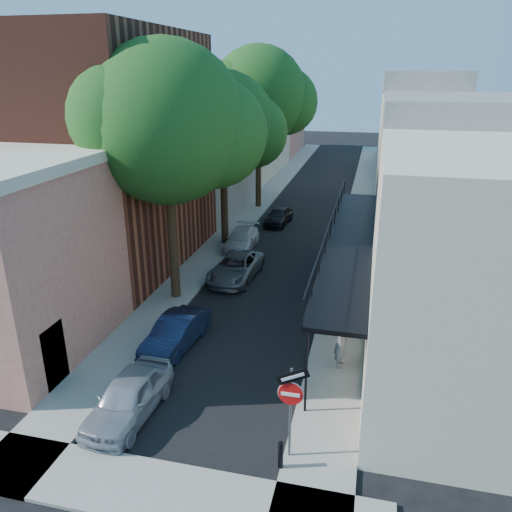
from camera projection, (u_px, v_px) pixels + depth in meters
The scene contains 18 objects.
ground at pixel (169, 465), 13.58m from camera, with size 160.00×160.00×0.00m, color black.
road_surface at pixel (312, 201), 40.92m from camera, with size 6.00×64.00×0.01m, color black.
sidewalk_left at pixel (264, 198), 41.77m from camera, with size 2.00×64.00×0.12m, color gray.
sidewalk_right at pixel (361, 203), 40.03m from camera, with size 2.00×64.00×0.12m, color gray.
sidewalk_cross at pixel (153, 491), 12.65m from camera, with size 12.00×2.00×0.12m, color gray.
buildings_left at pixel (197, 138), 40.08m from camera, with size 10.10×59.10×12.00m.
buildings_right at pixel (434, 151), 36.95m from camera, with size 9.80×55.00×10.00m.
sign_post at pixel (291, 397), 13.07m from camera, with size 0.89×0.17×2.99m.
bollard at pixel (281, 455), 13.20m from camera, with size 0.14×0.14×0.80m, color black.
oak_near at pixel (178, 126), 20.90m from camera, with size 7.48×6.80×11.42m.
oak_mid at pixel (230, 127), 28.47m from camera, with size 6.60×6.00×10.20m.
oak_far at pixel (265, 97), 36.27m from camera, with size 7.70×7.00×11.90m.
parked_car_a at pixel (129, 397), 15.31m from camera, with size 1.57×3.89×1.33m, color #949AA4.
parked_car_b at pixel (176, 333), 19.12m from camera, with size 1.32×3.77×1.24m, color #121C38.
parked_car_c at pixel (236, 268), 25.49m from camera, with size 2.04×4.42×1.23m, color slate.
parked_car_d at pixel (241, 239), 29.82m from camera, with size 1.64×4.03×1.17m, color silver.
parked_car_e at pixel (279, 216), 34.60m from camera, with size 1.41×3.50×1.19m, color black.
pedestrian at pixel (341, 343), 17.61m from camera, with size 0.68×0.44×1.86m, color slate.
Camera 1 is at (4.81, -9.89, 10.09)m, focal length 35.00 mm.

